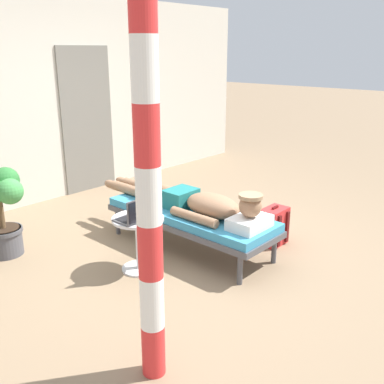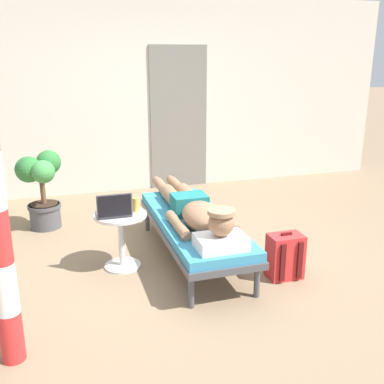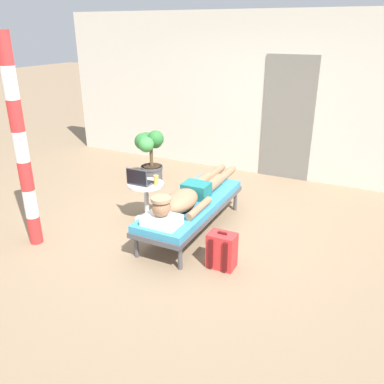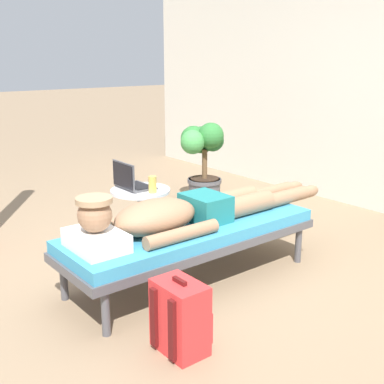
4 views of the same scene
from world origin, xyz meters
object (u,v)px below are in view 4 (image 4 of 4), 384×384
Objects in this scene: backpack at (181,317)px; person_reclining at (183,212)px; potted_plant at (203,154)px; lounge_chair at (191,234)px; side_table at (141,209)px; drink_glass at (153,185)px; laptop at (131,182)px.

person_reclining is at bearing 141.24° from backpack.
person_reclining is 1.93m from potted_plant.
side_table is (-0.69, 0.03, 0.01)m from lounge_chair.
potted_plant is (-2.06, 1.87, 0.35)m from backpack.
potted_plant reaches higher than drink_glass.
potted_plant is (-1.40, 1.34, 0.03)m from person_reclining.
person_reclining is 2.43× the size of potted_plant.
side_table is at bearing -172.95° from drink_glass.
side_table is 3.95× the size of drink_glass.
potted_plant is at bearing 116.68° from laptop.
drink_glass is at bearing 151.82° from backpack.
backpack is at bearing -42.21° from potted_plant.
laptop is at bearing -178.01° from lounge_chair.
drink_glass is 1.41m from backpack.
side_table is at bearing 177.88° from lounge_chair.
laptop is at bearing -139.48° from side_table.
side_table is at bearing -60.25° from potted_plant.
lounge_chair is at bearing -42.27° from potted_plant.
backpack is (1.41, -0.57, -0.39)m from laptop.
drink_glass reaches higher than side_table.
laptop is (-0.06, -0.05, 0.23)m from side_table.
lounge_chair is at bearing 137.92° from backpack.
lounge_chair is at bearing -2.12° from side_table.
backpack is at bearing -24.81° from side_table.
person_reclining is 4.15× the size of side_table.
drink_glass is at bearing -54.91° from potted_plant.
person_reclining is 5.12× the size of backpack.
backpack is (1.20, -0.64, -0.39)m from drink_glass.
laptop is at bearing -161.61° from drink_glass.
person_reclining is (0.00, -0.07, 0.17)m from lounge_chair.
potted_plant is (-0.65, 1.30, -0.03)m from laptop.
laptop is 1.45m from potted_plant.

